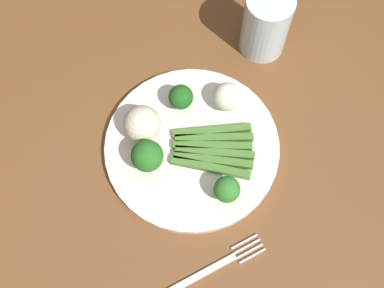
{
  "coord_description": "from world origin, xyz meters",
  "views": [
    {
      "loc": [
        0.2,
        -0.1,
        1.47
      ],
      "look_at": [
        -0.08,
        -0.03,
        0.77
      ],
      "focal_mm": 44.75,
      "sensor_mm": 36.0,
      "label": 1
    }
  ],
  "objects_px": {
    "dining_table": "(219,206)",
    "cauliflower_left": "(227,97)",
    "plate": "(192,147)",
    "asparagus_bundle": "(213,149)",
    "broccoli_back_right": "(147,156)",
    "water_glass": "(266,24)",
    "broccoli_front_left": "(181,97)",
    "fork": "(215,267)",
    "broccoli_outer_edge": "(225,190)",
    "cauliflower_near_center": "(142,124)"
  },
  "relations": [
    {
      "from": "water_glass",
      "to": "broccoli_outer_edge",
      "type": "bearing_deg",
      "value": -28.29
    },
    {
      "from": "broccoli_front_left",
      "to": "water_glass",
      "type": "distance_m",
      "value": 0.19
    },
    {
      "from": "plate",
      "to": "cauliflower_near_center",
      "type": "xyz_separation_m",
      "value": [
        -0.04,
        -0.07,
        0.04
      ]
    },
    {
      "from": "dining_table",
      "to": "cauliflower_left",
      "type": "relative_size",
      "value": 27.6
    },
    {
      "from": "broccoli_front_left",
      "to": "plate",
      "type": "bearing_deg",
      "value": 0.43
    },
    {
      "from": "plate",
      "to": "fork",
      "type": "height_order",
      "value": "plate"
    },
    {
      "from": "cauliflower_left",
      "to": "water_glass",
      "type": "distance_m",
      "value": 0.14
    },
    {
      "from": "broccoli_front_left",
      "to": "water_glass",
      "type": "bearing_deg",
      "value": 118.65
    },
    {
      "from": "dining_table",
      "to": "broccoli_outer_edge",
      "type": "bearing_deg",
      "value": -8.87
    },
    {
      "from": "plate",
      "to": "cauliflower_left",
      "type": "distance_m",
      "value": 0.1
    },
    {
      "from": "water_glass",
      "to": "broccoli_front_left",
      "type": "bearing_deg",
      "value": -61.35
    },
    {
      "from": "broccoli_outer_edge",
      "to": "cauliflower_left",
      "type": "bearing_deg",
      "value": 163.74
    },
    {
      "from": "broccoli_outer_edge",
      "to": "fork",
      "type": "distance_m",
      "value": 0.11
    },
    {
      "from": "broccoli_outer_edge",
      "to": "fork",
      "type": "bearing_deg",
      "value": -21.87
    },
    {
      "from": "broccoli_outer_edge",
      "to": "cauliflower_near_center",
      "type": "xyz_separation_m",
      "value": [
        -0.13,
        -0.1,
        0.0
      ]
    },
    {
      "from": "cauliflower_near_center",
      "to": "dining_table",
      "type": "bearing_deg",
      "value": 40.17
    },
    {
      "from": "cauliflower_near_center",
      "to": "water_glass",
      "type": "xyz_separation_m",
      "value": [
        -0.12,
        0.24,
        0.02
      ]
    },
    {
      "from": "broccoli_front_left",
      "to": "cauliflower_left",
      "type": "relative_size",
      "value": 1.04
    },
    {
      "from": "plate",
      "to": "broccoli_outer_edge",
      "type": "relative_size",
      "value": 5.7
    },
    {
      "from": "plate",
      "to": "cauliflower_near_center",
      "type": "bearing_deg",
      "value": -120.97
    },
    {
      "from": "broccoli_outer_edge",
      "to": "cauliflower_near_center",
      "type": "height_order",
      "value": "cauliflower_near_center"
    },
    {
      "from": "plate",
      "to": "broccoli_back_right",
      "type": "height_order",
      "value": "broccoli_back_right"
    },
    {
      "from": "plate",
      "to": "broccoli_front_left",
      "type": "bearing_deg",
      "value": -179.57
    },
    {
      "from": "dining_table",
      "to": "cauliflower_left",
      "type": "distance_m",
      "value": 0.2
    },
    {
      "from": "plate",
      "to": "broccoli_front_left",
      "type": "xyz_separation_m",
      "value": [
        -0.07,
        -0.0,
        0.04
      ]
    },
    {
      "from": "broccoli_front_left",
      "to": "broccoli_outer_edge",
      "type": "bearing_deg",
      "value": 9.98
    },
    {
      "from": "asparagus_bundle",
      "to": "broccoli_front_left",
      "type": "bearing_deg",
      "value": 125.8
    },
    {
      "from": "plate",
      "to": "water_glass",
      "type": "bearing_deg",
      "value": 134.68
    },
    {
      "from": "fork",
      "to": "cauliflower_left",
      "type": "bearing_deg",
      "value": 57.42
    },
    {
      "from": "asparagus_bundle",
      "to": "cauliflower_near_center",
      "type": "distance_m",
      "value": 0.12
    },
    {
      "from": "asparagus_bundle",
      "to": "fork",
      "type": "bearing_deg",
      "value": -86.49
    },
    {
      "from": "cauliflower_left",
      "to": "water_glass",
      "type": "bearing_deg",
      "value": 138.34
    },
    {
      "from": "asparagus_bundle",
      "to": "cauliflower_left",
      "type": "relative_size",
      "value": 2.97
    },
    {
      "from": "dining_table",
      "to": "fork",
      "type": "height_order",
      "value": "fork"
    },
    {
      "from": "asparagus_bundle",
      "to": "cauliflower_left",
      "type": "height_order",
      "value": "cauliflower_left"
    },
    {
      "from": "broccoli_front_left",
      "to": "cauliflower_left",
      "type": "height_order",
      "value": "broccoli_front_left"
    },
    {
      "from": "broccoli_back_right",
      "to": "dining_table",
      "type": "bearing_deg",
      "value": 58.97
    },
    {
      "from": "broccoli_outer_edge",
      "to": "dining_table",
      "type": "bearing_deg",
      "value": 171.13
    },
    {
      "from": "broccoli_outer_edge",
      "to": "fork",
      "type": "relative_size",
      "value": 0.3
    },
    {
      "from": "broccoli_back_right",
      "to": "asparagus_bundle",
      "type": "bearing_deg",
      "value": 88.88
    },
    {
      "from": "broccoli_back_right",
      "to": "cauliflower_near_center",
      "type": "height_order",
      "value": "broccoli_back_right"
    },
    {
      "from": "broccoli_outer_edge",
      "to": "cauliflower_left",
      "type": "distance_m",
      "value": 0.16
    },
    {
      "from": "broccoli_front_left",
      "to": "fork",
      "type": "bearing_deg",
      "value": -2.34
    },
    {
      "from": "cauliflower_near_center",
      "to": "broccoli_back_right",
      "type": "bearing_deg",
      "value": -3.31
    },
    {
      "from": "broccoli_back_right",
      "to": "cauliflower_left",
      "type": "height_order",
      "value": "broccoli_back_right"
    },
    {
      "from": "fork",
      "to": "water_glass",
      "type": "relative_size",
      "value": 1.36
    },
    {
      "from": "asparagus_bundle",
      "to": "cauliflower_near_center",
      "type": "height_order",
      "value": "cauliflower_near_center"
    },
    {
      "from": "plate",
      "to": "fork",
      "type": "relative_size",
      "value": 1.71
    },
    {
      "from": "fork",
      "to": "asparagus_bundle",
      "type": "bearing_deg",
      "value": 62.52
    },
    {
      "from": "dining_table",
      "to": "asparagus_bundle",
      "type": "bearing_deg",
      "value": -179.51
    }
  ]
}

